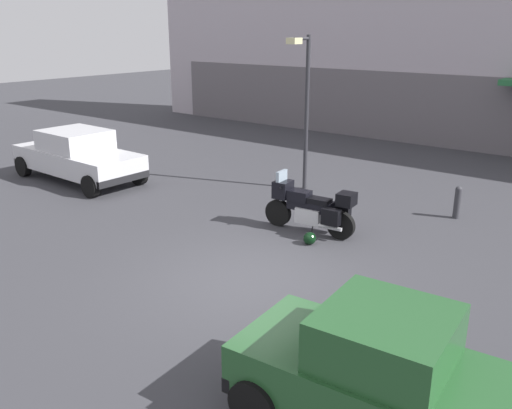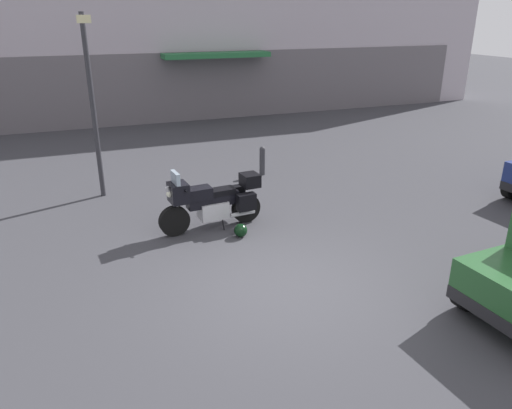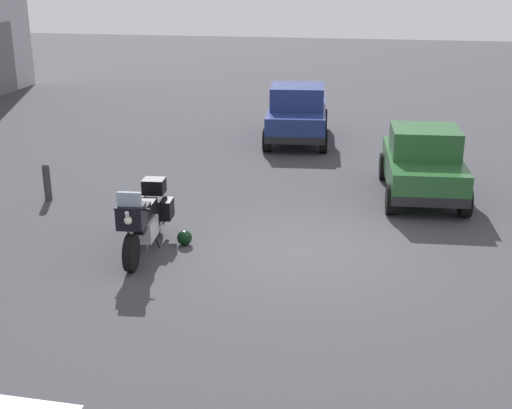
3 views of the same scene
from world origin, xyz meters
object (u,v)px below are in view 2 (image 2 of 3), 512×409
Objects in this scene: helmet at (241,230)px; bollard_curbside at (262,160)px; streetlamp_curbside at (91,89)px; motorcycle at (213,201)px.

helmet is 0.34× the size of bollard_curbside.
helmet is 0.06× the size of streetlamp_curbside.
helmet is at bearing -117.88° from bollard_curbside.
bollard_curbside is at bearing 62.12° from helmet.
motorcycle is at bearing -127.44° from bollard_curbside.
motorcycle is 8.08× the size of helmet.
motorcycle reaches higher than bollard_curbside.
streetlamp_curbside is (-2.43, 3.39, 2.53)m from helmet.
motorcycle is 3.85m from bollard_curbside.
streetlamp_curbside is 4.92m from bollard_curbside.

